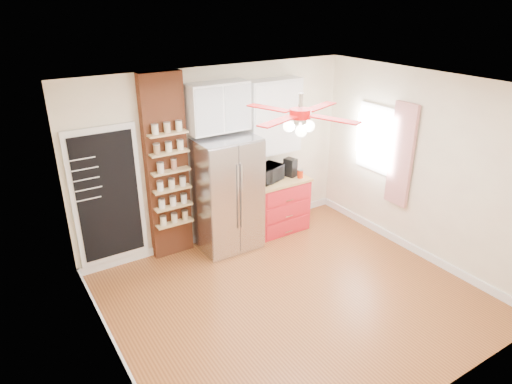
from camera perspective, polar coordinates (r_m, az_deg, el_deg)
floor at (r=6.10m, az=4.64°, el=-13.01°), size 4.50×4.50×0.00m
ceiling at (r=4.99m, az=5.66°, el=12.76°), size 4.50×4.50×0.00m
wall_back at (r=6.98m, az=-4.88°, el=4.44°), size 4.50×0.02×2.70m
wall_front at (r=4.22m, az=22.04°, el=-11.08°), size 4.50×0.02×2.70m
wall_left at (r=4.55m, az=-18.35°, el=-7.80°), size 0.02×4.00×2.70m
wall_right at (r=6.92m, az=20.14°, el=2.87°), size 0.02×4.00×2.70m
chalkboard at (r=6.49m, az=-18.03°, el=-0.58°), size 0.95×0.05×1.95m
brick_pillar at (r=6.58m, az=-11.10°, el=2.88°), size 0.60×0.16×2.70m
fridge at (r=6.82m, az=-3.66°, el=-0.26°), size 0.90×0.70×1.75m
upper_glass_cabinet at (r=6.58m, az=-4.78°, el=10.53°), size 0.90×0.35×0.70m
red_cabinet at (r=7.50m, az=2.73°, el=-1.48°), size 0.94×0.64×0.90m
upper_shelf_unit at (r=7.16m, az=2.16°, el=9.39°), size 0.90×0.30×1.15m
window at (r=7.39m, az=14.85°, el=6.45°), size 0.04×0.75×1.05m
curtain at (r=7.04m, az=17.70°, el=4.42°), size 0.06×0.40×1.55m
ceiling_fan at (r=5.05m, az=5.54°, el=9.68°), size 1.40×1.40×0.44m
toaster_oven at (r=7.18m, az=1.52°, el=2.35°), size 0.54×0.44×0.25m
coffee_maker at (r=7.39m, az=4.31°, el=3.09°), size 0.19×0.22×0.30m
canister_left at (r=7.36m, az=5.55°, el=2.25°), size 0.11×0.11×0.13m
canister_right at (r=7.55m, az=4.83°, el=2.90°), size 0.13×0.13×0.14m
pantry_jar_oats at (r=6.36m, az=-11.85°, el=2.94°), size 0.10×0.10×0.14m
pantry_jar_beans at (r=6.46m, az=-10.25°, el=3.43°), size 0.10×0.10×0.14m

